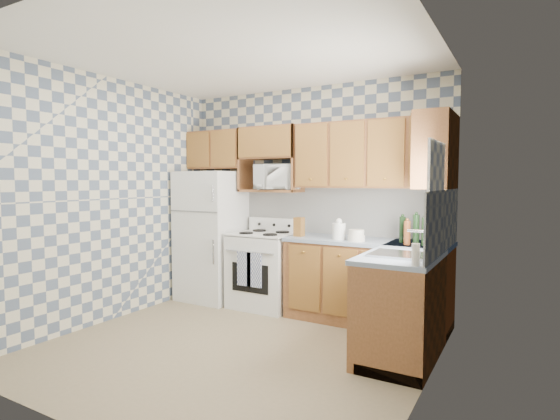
% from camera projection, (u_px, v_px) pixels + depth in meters
% --- Properties ---
extents(floor, '(3.40, 3.40, 0.00)m').
position_uv_depth(floor, '(236.00, 347.00, 4.09)').
color(floor, '#7C6C51').
rests_on(floor, ground).
extents(back_wall, '(3.40, 0.02, 2.70)m').
position_uv_depth(back_wall, '(311.00, 198.00, 5.39)').
color(back_wall, slate).
rests_on(back_wall, ground).
extents(right_wall, '(0.02, 3.20, 2.70)m').
position_uv_depth(right_wall, '(426.00, 210.00, 3.16)').
color(right_wall, slate).
rests_on(right_wall, ground).
extents(backsplash_back, '(2.60, 0.02, 0.56)m').
position_uv_depth(backsplash_back, '(340.00, 211.00, 5.19)').
color(backsplash_back, white).
rests_on(backsplash_back, back_wall).
extents(backsplash_right, '(0.02, 1.60, 0.56)m').
position_uv_depth(backsplash_right, '(443.00, 221.00, 3.87)').
color(backsplash_right, white).
rests_on(backsplash_right, right_wall).
extents(refrigerator, '(0.75, 0.70, 1.68)m').
position_uv_depth(refrigerator, '(212.00, 236.00, 5.75)').
color(refrigerator, silver).
rests_on(refrigerator, floor).
extents(stove_body, '(0.76, 0.65, 0.90)m').
position_uv_depth(stove_body, '(265.00, 271.00, 5.40)').
color(stove_body, silver).
rests_on(stove_body, floor).
extents(cooktop, '(0.76, 0.65, 0.02)m').
position_uv_depth(cooktop, '(264.00, 234.00, 5.37)').
color(cooktop, silver).
rests_on(cooktop, stove_body).
extents(backguard, '(0.76, 0.08, 0.17)m').
position_uv_depth(backguard, '(276.00, 225.00, 5.60)').
color(backguard, silver).
rests_on(backguard, cooktop).
extents(dish_towel_left, '(0.19, 0.02, 0.40)m').
position_uv_depth(dish_towel_left, '(244.00, 269.00, 5.12)').
color(dish_towel_left, navy).
rests_on(dish_towel_left, stove_body).
extents(dish_towel_right, '(0.19, 0.02, 0.40)m').
position_uv_depth(dish_towel_right, '(254.00, 270.00, 5.06)').
color(dish_towel_right, navy).
rests_on(dish_towel_right, stove_body).
extents(base_cabinets_back, '(1.75, 0.60, 0.88)m').
position_uv_depth(base_cabinets_back, '(366.00, 283.00, 4.78)').
color(base_cabinets_back, brown).
rests_on(base_cabinets_back, floor).
extents(base_cabinets_right, '(0.60, 1.60, 0.88)m').
position_uv_depth(base_cabinets_right, '(408.00, 301.00, 4.06)').
color(base_cabinets_right, brown).
rests_on(base_cabinets_right, floor).
extents(countertop_back, '(1.77, 0.63, 0.04)m').
position_uv_depth(countertop_back, '(367.00, 242.00, 4.74)').
color(countertop_back, slate).
rests_on(countertop_back, base_cabinets_back).
extents(countertop_right, '(0.63, 1.60, 0.04)m').
position_uv_depth(countertop_right, '(409.00, 252.00, 4.03)').
color(countertop_right, slate).
rests_on(countertop_right, base_cabinets_right).
extents(upper_cabinets_back, '(1.75, 0.33, 0.74)m').
position_uv_depth(upper_cabinets_back, '(372.00, 154.00, 4.80)').
color(upper_cabinets_back, brown).
rests_on(upper_cabinets_back, back_wall).
extents(upper_cabinets_fridge, '(0.82, 0.33, 0.50)m').
position_uv_depth(upper_cabinets_fridge, '(219.00, 150.00, 5.84)').
color(upper_cabinets_fridge, brown).
rests_on(upper_cabinets_fridge, back_wall).
extents(upper_cabinets_right, '(0.33, 0.70, 0.74)m').
position_uv_depth(upper_cabinets_right, '(436.00, 151.00, 4.29)').
color(upper_cabinets_right, brown).
rests_on(upper_cabinets_right, right_wall).
extents(microwave_shelf, '(0.80, 0.33, 0.03)m').
position_uv_depth(microwave_shelf, '(271.00, 191.00, 5.47)').
color(microwave_shelf, brown).
rests_on(microwave_shelf, back_wall).
extents(microwave, '(0.66, 0.54, 0.31)m').
position_uv_depth(microwave, '(279.00, 177.00, 5.40)').
color(microwave, silver).
rests_on(microwave, microwave_shelf).
extents(sink, '(0.48, 0.40, 0.03)m').
position_uv_depth(sink, '(400.00, 255.00, 3.72)').
color(sink, '#B7B7BC').
rests_on(sink, countertop_right).
extents(window, '(0.02, 0.66, 0.86)m').
position_uv_depth(window, '(436.00, 194.00, 3.55)').
color(window, white).
rests_on(window, right_wall).
extents(bottle_0, '(0.07, 0.07, 0.30)m').
position_uv_depth(bottle_0, '(416.00, 229.00, 4.39)').
color(bottle_0, black).
rests_on(bottle_0, countertop_back).
extents(bottle_1, '(0.07, 0.07, 0.28)m').
position_uv_depth(bottle_1, '(425.00, 232.00, 4.29)').
color(bottle_1, black).
rests_on(bottle_1, countertop_back).
extents(bottle_2, '(0.07, 0.07, 0.26)m').
position_uv_depth(bottle_2, '(432.00, 232.00, 4.35)').
color(bottle_2, '#5E2D14').
rests_on(bottle_2, countertop_back).
extents(bottle_3, '(0.07, 0.07, 0.24)m').
position_uv_depth(bottle_3, '(407.00, 233.00, 4.36)').
color(bottle_3, '#5E2D14').
rests_on(bottle_3, countertop_back).
extents(bottle_4, '(0.07, 0.07, 0.27)m').
position_uv_depth(bottle_4, '(403.00, 230.00, 4.52)').
color(bottle_4, black).
rests_on(bottle_4, countertop_back).
extents(knife_block, '(0.10, 0.10, 0.22)m').
position_uv_depth(knife_block, '(299.00, 227.00, 5.03)').
color(knife_block, brown).
rests_on(knife_block, countertop_back).
extents(electric_kettle, '(0.14, 0.14, 0.18)m').
position_uv_depth(electric_kettle, '(339.00, 231.00, 4.75)').
color(electric_kettle, silver).
rests_on(electric_kettle, countertop_back).
extents(food_containers, '(0.18, 0.18, 0.12)m').
position_uv_depth(food_containers, '(356.00, 235.00, 4.63)').
color(food_containers, beige).
rests_on(food_containers, countertop_back).
extents(soap_bottle, '(0.06, 0.06, 0.17)m').
position_uv_depth(soap_bottle, '(416.00, 255.00, 3.26)').
color(soap_bottle, beige).
rests_on(soap_bottle, countertop_right).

